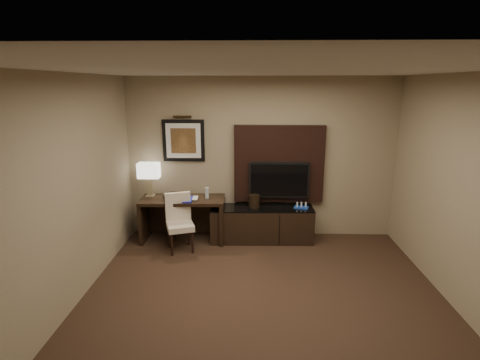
{
  "coord_description": "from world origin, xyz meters",
  "views": [
    {
      "loc": [
        -0.16,
        -3.72,
        2.57
      ],
      "look_at": [
        -0.33,
        1.8,
        1.15
      ],
      "focal_mm": 28.0,
      "sensor_mm": 36.0,
      "label": 1
    }
  ],
  "objects_px": {
    "water_bottle": "(207,193)",
    "credenza": "(262,224)",
    "desk": "(183,219)",
    "table_lamp": "(149,181)",
    "desk_chair": "(180,226)",
    "minibar_tray": "(301,206)",
    "tv": "(279,180)",
    "ice_bucket": "(254,201)",
    "desk_phone": "(171,196)"
  },
  "relations": [
    {
      "from": "tv",
      "to": "desk_chair",
      "type": "distance_m",
      "value": 1.78
    },
    {
      "from": "credenza",
      "to": "desk_phone",
      "type": "xyz_separation_m",
      "value": [
        -1.48,
        -0.08,
        0.49
      ]
    },
    {
      "from": "credenza",
      "to": "table_lamp",
      "type": "height_order",
      "value": "table_lamp"
    },
    {
      "from": "table_lamp",
      "to": "desk_chair",
      "type": "bearing_deg",
      "value": -41.33
    },
    {
      "from": "desk",
      "to": "table_lamp",
      "type": "height_order",
      "value": "table_lamp"
    },
    {
      "from": "desk_chair",
      "to": "minibar_tray",
      "type": "height_order",
      "value": "desk_chair"
    },
    {
      "from": "water_bottle",
      "to": "credenza",
      "type": "bearing_deg",
      "value": 0.2
    },
    {
      "from": "desk_chair",
      "to": "table_lamp",
      "type": "distance_m",
      "value": 0.98
    },
    {
      "from": "desk_phone",
      "to": "water_bottle",
      "type": "relative_size",
      "value": 1.08
    },
    {
      "from": "desk",
      "to": "table_lamp",
      "type": "distance_m",
      "value": 0.86
    },
    {
      "from": "credenza",
      "to": "ice_bucket",
      "type": "xyz_separation_m",
      "value": [
        -0.13,
        0.02,
        0.4
      ]
    },
    {
      "from": "tv",
      "to": "table_lamp",
      "type": "xyz_separation_m",
      "value": [
        -2.16,
        -0.08,
        -0.02
      ]
    },
    {
      "from": "table_lamp",
      "to": "water_bottle",
      "type": "bearing_deg",
      "value": -5.04
    },
    {
      "from": "ice_bucket",
      "to": "minibar_tray",
      "type": "xyz_separation_m",
      "value": [
        0.78,
        -0.02,
        -0.06
      ]
    },
    {
      "from": "desk",
      "to": "ice_bucket",
      "type": "height_order",
      "value": "ice_bucket"
    },
    {
      "from": "credenza",
      "to": "tv",
      "type": "distance_m",
      "value": 0.8
    },
    {
      "from": "tv",
      "to": "table_lamp",
      "type": "distance_m",
      "value": 2.16
    },
    {
      "from": "credenza",
      "to": "desk",
      "type": "bearing_deg",
      "value": 179.96
    },
    {
      "from": "tv",
      "to": "table_lamp",
      "type": "height_order",
      "value": "tv"
    },
    {
      "from": "water_bottle",
      "to": "minibar_tray",
      "type": "bearing_deg",
      "value": -0.08
    },
    {
      "from": "credenza",
      "to": "desk_chair",
      "type": "xyz_separation_m",
      "value": [
        -1.29,
        -0.44,
        0.12
      ]
    },
    {
      "from": "credenza",
      "to": "tv",
      "type": "bearing_deg",
      "value": 27.95
    },
    {
      "from": "table_lamp",
      "to": "ice_bucket",
      "type": "distance_m",
      "value": 1.78
    },
    {
      "from": "tv",
      "to": "minibar_tray",
      "type": "bearing_deg",
      "value": -23.92
    },
    {
      "from": "tv",
      "to": "credenza",
      "type": "bearing_deg",
      "value": -150.63
    },
    {
      "from": "desk_chair",
      "to": "table_lamp",
      "type": "xyz_separation_m",
      "value": [
        -0.59,
        0.52,
        0.58
      ]
    },
    {
      "from": "tv",
      "to": "minibar_tray",
      "type": "xyz_separation_m",
      "value": [
        0.37,
        -0.16,
        -0.4
      ]
    },
    {
      "from": "desk_phone",
      "to": "table_lamp",
      "type": "bearing_deg",
      "value": 166.94
    },
    {
      "from": "table_lamp",
      "to": "water_bottle",
      "type": "relative_size",
      "value": 2.9
    },
    {
      "from": "credenza",
      "to": "desk_phone",
      "type": "height_order",
      "value": "desk_phone"
    },
    {
      "from": "desk_chair",
      "to": "water_bottle",
      "type": "distance_m",
      "value": 0.71
    },
    {
      "from": "table_lamp",
      "to": "minibar_tray",
      "type": "xyz_separation_m",
      "value": [
        2.53,
        -0.09,
        -0.38
      ]
    },
    {
      "from": "tv",
      "to": "ice_bucket",
      "type": "xyz_separation_m",
      "value": [
        -0.41,
        -0.14,
        -0.33
      ]
    },
    {
      "from": "desk_chair",
      "to": "water_bottle",
      "type": "bearing_deg",
      "value": 29.8
    },
    {
      "from": "desk",
      "to": "table_lamp",
      "type": "relative_size",
      "value": 2.62
    },
    {
      "from": "water_bottle",
      "to": "minibar_tray",
      "type": "relative_size",
      "value": 0.8
    },
    {
      "from": "desk_phone",
      "to": "minibar_tray",
      "type": "bearing_deg",
      "value": 12.05
    },
    {
      "from": "tv",
      "to": "desk_chair",
      "type": "relative_size",
      "value": 1.2
    },
    {
      "from": "desk",
      "to": "desk_phone",
      "type": "relative_size",
      "value": 7.03
    },
    {
      "from": "water_bottle",
      "to": "ice_bucket",
      "type": "distance_m",
      "value": 0.79
    },
    {
      "from": "water_bottle",
      "to": "ice_bucket",
      "type": "bearing_deg",
      "value": 1.43
    },
    {
      "from": "table_lamp",
      "to": "water_bottle",
      "type": "distance_m",
      "value": 0.99
    },
    {
      "from": "desk",
      "to": "credenza",
      "type": "relative_size",
      "value": 0.81
    },
    {
      "from": "desk",
      "to": "ice_bucket",
      "type": "bearing_deg",
      "value": 0.38
    },
    {
      "from": "desk",
      "to": "desk_phone",
      "type": "height_order",
      "value": "desk_phone"
    },
    {
      "from": "tv",
      "to": "water_bottle",
      "type": "relative_size",
      "value": 5.52
    },
    {
      "from": "tv",
      "to": "water_bottle",
      "type": "height_order",
      "value": "tv"
    },
    {
      "from": "credenza",
      "to": "table_lamp",
      "type": "bearing_deg",
      "value": 176.07
    },
    {
      "from": "credenza",
      "to": "tv",
      "type": "relative_size",
      "value": 1.69
    },
    {
      "from": "desk_phone",
      "to": "minibar_tray",
      "type": "distance_m",
      "value": 2.14
    }
  ]
}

